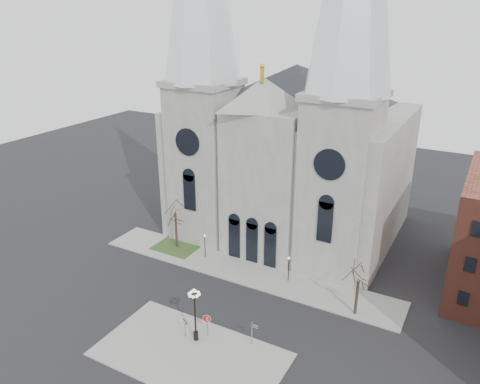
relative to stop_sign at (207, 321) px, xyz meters
The scene contains 13 objects.
ground 4.06m from the stop_sign, 147.12° to the left, with size 160.00×160.00×0.00m, color black.
sidewalk_near 3.59m from the stop_sign, 89.85° to the right, with size 18.00×10.00×0.14m, color gray.
sidewalk_far 13.41m from the stop_sign, 103.03° to the left, with size 40.00×6.00×0.14m, color gray.
grass_patch 19.83m from the stop_sign, 135.12° to the left, with size 6.00×5.00×0.18m, color #324D21.
cathedral 29.95m from the stop_sign, 96.88° to the left, with size 33.00×26.66×54.00m.
tree_left 20.08m from the stop_sign, 135.12° to the left, with size 3.20×3.20×7.50m.
tree_right 16.43m from the stop_sign, 42.32° to the left, with size 3.20×3.20×6.00m.
ped_lamp_left 16.17m from the stop_sign, 123.80° to the left, with size 0.32×0.32×3.26m.
ped_lamp_right 13.77m from the stop_sign, 77.38° to the left, with size 0.32×0.32×3.26m.
stop_sign is the anchor object (origin of this frame).
globe_lamp 2.30m from the stop_sign, 123.63° to the right, with size 1.66×1.66×5.94m.
one_way_sign 2.27m from the stop_sign, 146.82° to the right, with size 0.87×0.41×2.13m.
street_name_sign 4.70m from the stop_sign, 14.03° to the left, with size 0.80×0.10×2.49m.
Camera 1 is at (24.63, -34.14, 31.17)m, focal length 35.00 mm.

